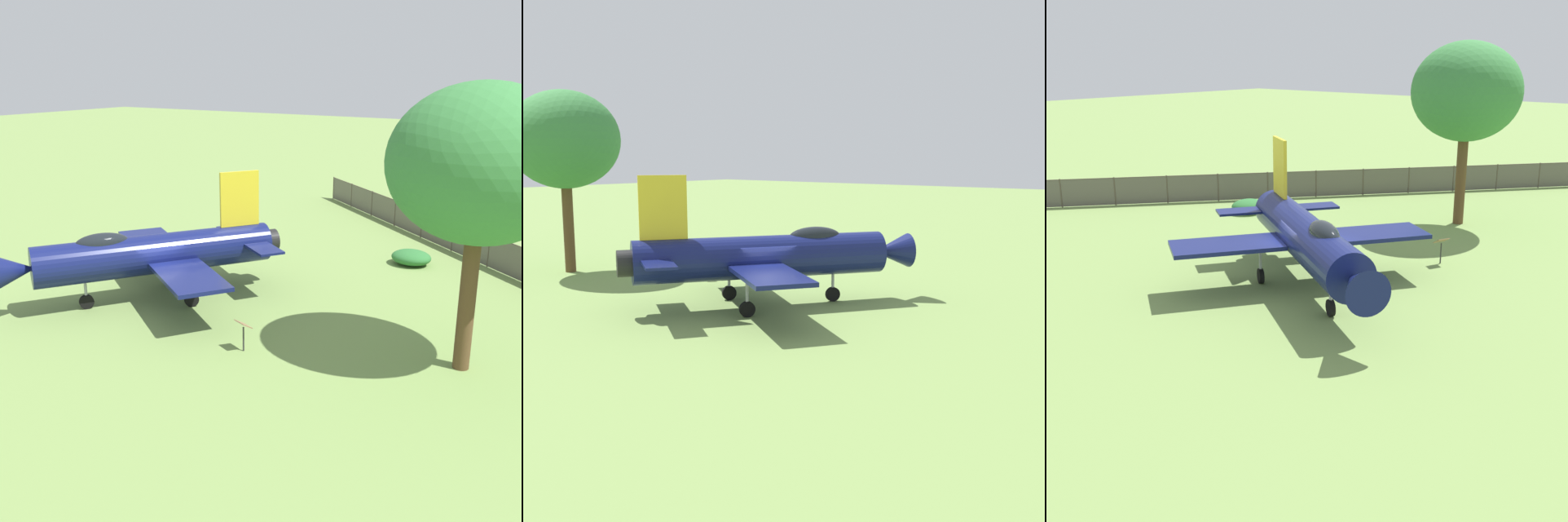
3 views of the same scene
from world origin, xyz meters
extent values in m
plane|color=#75934C|center=(0.00, 0.00, 0.00)|extent=(200.00, 200.00, 0.00)
cylinder|color=#111951|center=(0.00, 0.00, 2.00)|extent=(9.40, 6.96, 1.70)
cone|color=#111951|center=(4.74, -3.10, 2.00)|extent=(2.13, 2.08, 1.44)
cylinder|color=black|center=(-4.45, 2.90, 2.00)|extent=(1.06, 1.18, 1.02)
ellipsoid|color=black|center=(1.86, -1.22, 2.73)|extent=(2.33, 1.96, 0.84)
cube|color=yellow|center=(-3.22, 2.10, 4.06)|extent=(1.58, 1.10, 2.42)
cube|color=#111951|center=(1.18, 2.73, 1.79)|extent=(4.07, 4.65, 0.16)
cube|color=#111951|center=(-2.02, -2.17, 1.79)|extent=(4.07, 4.65, 0.16)
cube|color=#111951|center=(-2.60, 3.79, 2.17)|extent=(1.91, 2.11, 0.10)
cube|color=#111951|center=(-4.51, 0.86, 2.17)|extent=(1.91, 2.11, 0.10)
cylinder|color=#A5A8AD|center=(2.54, -1.66, 1.07)|extent=(0.12, 0.12, 1.53)
cylinder|color=black|center=(2.54, -1.66, 0.30)|extent=(0.60, 0.48, 0.60)
cylinder|color=#A5A8AD|center=(0.00, 1.85, 1.07)|extent=(0.12, 0.12, 1.53)
cylinder|color=black|center=(0.00, 1.85, 0.30)|extent=(0.60, 0.48, 0.60)
cylinder|color=#A5A8AD|center=(-1.69, -0.74, 1.07)|extent=(0.12, 0.12, 1.53)
cylinder|color=black|center=(-1.69, -0.74, 0.30)|extent=(0.60, 0.48, 0.60)
cylinder|color=brown|center=(-0.43, 12.93, 2.64)|extent=(0.54, 0.54, 5.28)
ellipsoid|color=#387F3D|center=(-0.43, 12.93, 6.78)|extent=(5.46, 5.83, 4.94)
cylinder|color=#4C4238|center=(-1.03, 25.08, 0.83)|extent=(0.08, 0.08, 1.67)
cylinder|color=#4C4238|center=(-2.91, 22.71, 0.83)|extent=(0.08, 0.08, 1.67)
cylinder|color=#4C4238|center=(-4.80, 20.34, 0.83)|extent=(0.08, 0.08, 1.67)
cylinder|color=#4C4238|center=(-6.68, 17.98, 0.83)|extent=(0.08, 0.08, 1.67)
cylinder|color=#4C4238|center=(-8.56, 15.61, 0.83)|extent=(0.08, 0.08, 1.67)
cylinder|color=#4C4238|center=(-10.45, 13.24, 0.83)|extent=(0.08, 0.08, 1.67)
cylinder|color=#4C4238|center=(-12.33, 10.87, 0.83)|extent=(0.08, 0.08, 1.67)
cylinder|color=#4C4238|center=(-14.21, 8.50, 0.83)|extent=(0.08, 0.08, 1.67)
cylinder|color=#4C4238|center=(-16.10, 6.14, 0.83)|extent=(0.08, 0.08, 1.67)
cylinder|color=#4C4238|center=(-17.98, 3.77, 0.83)|extent=(0.08, 0.08, 1.67)
cylinder|color=#4C4238|center=(-19.86, 1.40, 0.83)|extent=(0.08, 0.08, 1.67)
cylinder|color=#4C4238|center=(-11.39, 12.06, 1.62)|extent=(24.52, 30.81, 0.05)
cube|color=#59544C|center=(-11.39, 12.06, 0.83)|extent=(24.50, 30.79, 1.60)
ellipsoid|color=#2D7033|center=(-10.64, 7.51, 0.38)|extent=(1.77, 2.00, 0.76)
cylinder|color=#333333|center=(2.40, 6.11, 0.45)|extent=(0.06, 0.06, 0.90)
cube|color=olive|center=(2.40, 6.11, 1.02)|extent=(0.59, 0.71, 0.25)
camera|label=1|loc=(19.27, 17.67, 9.59)|focal=43.58mm
camera|label=2|loc=(-19.18, -16.96, 5.99)|focal=44.93mm
camera|label=3|loc=(15.97, -18.72, 8.78)|focal=46.54mm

